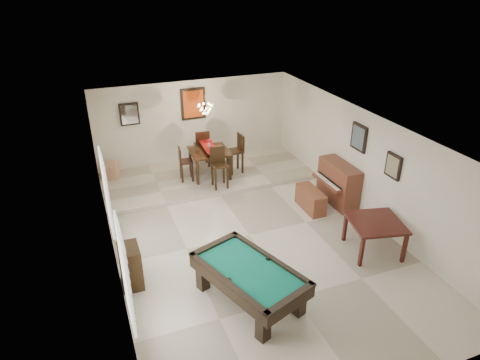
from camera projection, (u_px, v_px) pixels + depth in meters
ground_plane at (249, 235)px, 9.93m from camera, size 6.00×9.00×0.02m
wall_back at (194, 122)px, 13.09m from camera, size 6.00×0.04×2.60m
wall_front at (381, 332)px, 5.59m from camera, size 6.00×0.04×2.60m
wall_left at (109, 211)px, 8.37m from camera, size 0.04×9.00×2.60m
wall_right at (365, 165)px, 10.31m from camera, size 0.04×9.00×2.60m
ceiling at (251, 129)px, 8.76m from camera, size 6.00×9.00×0.04m
dining_step at (207, 175)px, 12.61m from camera, size 6.00×2.50×0.12m
window_left_front at (125, 274)px, 6.50m from camera, size 0.06×1.00×1.70m
window_left_rear at (106, 193)px, 8.84m from camera, size 0.06×1.00×1.70m
pool_table at (249, 285)px, 7.84m from camera, size 1.79×2.38×0.70m
square_table at (374, 236)px, 9.22m from camera, size 1.29×1.29×0.74m
upright_piano at (334, 184)px, 11.03m from camera, size 0.74×1.32×1.10m
piano_bench at (311, 200)px, 10.87m from camera, size 0.40×0.99×0.55m
apothecary_chest at (131, 266)px, 8.21m from camera, size 0.38×0.58×0.86m
dining_table at (210, 161)px, 12.29m from camera, size 1.13×1.13×0.89m
flower_vase at (209, 143)px, 12.04m from camera, size 0.16×0.16×0.24m
dining_chair_south at (220, 168)px, 11.59m from camera, size 0.43×0.43×1.13m
dining_chair_north at (202, 148)px, 12.86m from camera, size 0.46×0.46×1.15m
dining_chair_west at (186, 164)px, 12.01m from camera, size 0.41×0.41×0.98m
dining_chair_east at (235, 154)px, 12.44m from camera, size 0.45×0.45×1.15m
corner_bench at (112, 170)px, 12.29m from camera, size 0.50×0.56×0.42m
chandelier at (205, 106)px, 11.60m from camera, size 0.44×0.44×0.60m
back_painting at (193, 104)px, 12.79m from camera, size 0.75×0.06×0.95m
back_mirror at (129, 114)px, 12.22m from camera, size 0.55×0.06×0.65m
right_picture_upper at (359, 137)px, 10.28m from camera, size 0.06×0.55×0.65m
right_picture_lower at (393, 166)px, 9.29m from camera, size 0.06×0.45×0.55m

